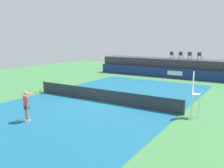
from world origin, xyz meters
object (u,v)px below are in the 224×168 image
object	(u,v)px
net_post_far	(184,107)
tennis_ball	(182,91)
spectator_chair_right	(200,56)
tennis_player	(27,105)
spectator_chair_center	(190,55)
net_post_near	(44,87)
umpire_chair	(194,91)
spectator_chair_far_left	(172,55)
spectator_chair_left	(181,55)

from	to	relation	value
net_post_far	tennis_ball	bearing A→B (deg)	107.07
spectator_chair_right	tennis_ball	distance (m)	9.05
net_post_far	tennis_player	bearing A→B (deg)	-141.14
spectator_chair_center	net_post_near	size ratio (longest dim) A/B	0.89
umpire_chair	spectator_chair_right	bearing A→B (deg)	101.72
net_post_near	net_post_far	world-z (taller)	same
spectator_chair_far_left	net_post_near	bearing A→B (deg)	-113.25
tennis_player	tennis_ball	distance (m)	13.83
spectator_chair_far_left	spectator_chair_center	size ratio (longest dim) A/B	1.00
spectator_chair_center	net_post_near	world-z (taller)	spectator_chair_center
spectator_chair_left	tennis_ball	xyz separation A→B (m)	(2.76, -8.48, -2.66)
umpire_chair	net_post_near	xyz separation A→B (m)	(-12.94, 0.01, -1.09)
spectator_chair_right	net_post_near	distance (m)	18.43
spectator_chair_far_left	umpire_chair	xyz separation A→B (m)	(6.46, -15.11, -1.11)
spectator_chair_far_left	net_post_near	world-z (taller)	spectator_chair_far_left
spectator_chair_left	umpire_chair	xyz separation A→B (m)	(5.41, -15.35, -1.11)
spectator_chair_right	spectator_chair_center	bearing A→B (deg)	-176.46
spectator_chair_center	umpire_chair	xyz separation A→B (m)	(4.33, -15.44, -1.11)
spectator_chair_center	spectator_chair_right	world-z (taller)	same
spectator_chair_far_left	spectator_chair_center	bearing A→B (deg)	8.72
spectator_chair_far_left	tennis_ball	size ratio (longest dim) A/B	13.06
spectator_chair_center	spectator_chair_left	bearing A→B (deg)	-175.61
net_post_far	tennis_ball	size ratio (longest dim) A/B	14.71
spectator_chair_far_left	net_post_far	world-z (taller)	spectator_chair_far_left
spectator_chair_right	tennis_player	size ratio (longest dim) A/B	0.50
spectator_chair_center	tennis_player	xyz separation A→B (m)	(-3.54, -21.33, -1.73)
umpire_chair	tennis_player	bearing A→B (deg)	-143.19
net_post_near	umpire_chair	bearing A→B (deg)	-0.06
umpire_chair	net_post_near	world-z (taller)	umpire_chair
spectator_chair_right	net_post_far	bearing A→B (deg)	-80.22
spectator_chair_center	net_post_far	distance (m)	16.03
spectator_chair_far_left	tennis_player	xyz separation A→B (m)	(-1.42, -21.00, -1.73)
spectator_chair_left	spectator_chair_far_left	bearing A→B (deg)	-166.92
spectator_chair_right	tennis_ball	size ratio (longest dim) A/B	13.06
spectator_chair_center	spectator_chair_far_left	bearing A→B (deg)	-171.28
net_post_far	spectator_chair_right	bearing A→B (deg)	99.78
spectator_chair_center	net_post_near	distance (m)	17.80
spectator_chair_right	tennis_player	xyz separation A→B (m)	(-4.66, -21.40, -1.73)
spectator_chair_far_left	tennis_player	size ratio (longest dim) A/B	0.50
spectator_chair_left	tennis_ball	bearing A→B (deg)	-71.97
umpire_chair	spectator_chair_left	bearing A→B (deg)	109.41
spectator_chair_left	net_post_far	bearing A→B (deg)	-72.40
spectator_chair_right	net_post_far	distance (m)	15.87
net_post_far	tennis_ball	distance (m)	7.20
spectator_chair_left	net_post_near	world-z (taller)	spectator_chair_left
tennis_player	spectator_chair_far_left	bearing A→B (deg)	86.14
spectator_chair_far_left	net_post_near	xyz separation A→B (m)	(-6.49, -15.10, -2.19)
spectator_chair_left	spectator_chair_center	xyz separation A→B (m)	(1.08, 0.08, 0.00)
tennis_player	spectator_chair_left	bearing A→B (deg)	83.39
umpire_chair	spectator_chair_far_left	bearing A→B (deg)	113.13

